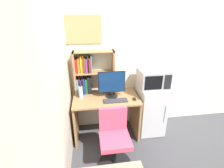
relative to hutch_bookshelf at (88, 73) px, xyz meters
The scene contains 12 objects.
wall_back 1.68m from the hutch_bookshelf, ahead, with size 6.40×0.04×2.60m, color silver.
wall_left 1.55m from the hutch_bookshelf, 103.16° to the right, with size 0.04×4.40×2.60m, color silver.
desk 0.72m from the hutch_bookshelf, 40.32° to the right, with size 1.11×0.67×0.78m.
hutch_bookshelf is the anchor object (origin of this frame).
monitor 0.45m from the hutch_bookshelf, 30.25° to the right, with size 0.45×0.21×0.45m.
keyboard 0.68m from the hutch_bookshelf, 44.50° to the right, with size 0.39×0.13×0.02m, color #333338.
computer_mouse 0.90m from the hutch_bookshelf, 28.23° to the right, with size 0.06×0.10×0.03m, color black.
water_bottle 0.36m from the hutch_bookshelf, 125.35° to the right, with size 0.07×0.07×0.23m.
mini_fridge 1.31m from the hutch_bookshelf, 11.18° to the right, with size 0.47×0.54×0.91m.
microwave 1.12m from the hutch_bookshelf, 11.03° to the right, with size 0.49×0.41×0.31m.
desk_chair 1.21m from the hutch_bookshelf, 70.36° to the right, with size 0.48×0.48×0.87m.
wall_corkboard 0.72m from the hutch_bookshelf, 124.34° to the left, with size 0.64×0.02×0.44m, color tan.
Camera 1 is at (-1.25, -2.80, 2.06)m, focal length 26.14 mm.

